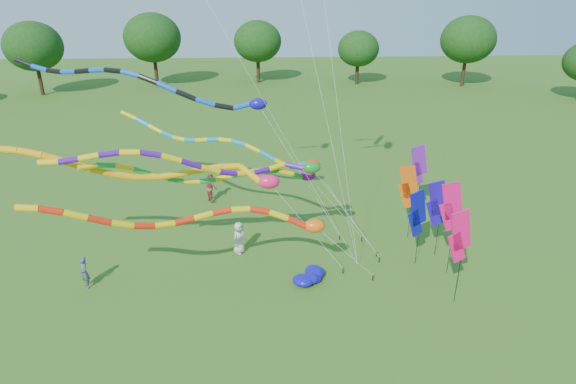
{
  "coord_description": "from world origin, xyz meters",
  "views": [
    {
      "loc": [
        -1.92,
        -16.11,
        12.95
      ],
      "look_at": [
        -0.99,
        2.75,
        4.8
      ],
      "focal_mm": 30.0,
      "sensor_mm": 36.0,
      "label": 1
    }
  ],
  "objects_px": {
    "tube_kite_red": "(216,220)",
    "tube_kite_orange": "(160,170)",
    "person_b": "(84,273)",
    "blue_nylon_heap": "(316,276)",
    "person_a": "(239,238)",
    "person_c": "(211,188)"
  },
  "relations": [
    {
      "from": "person_c",
      "to": "tube_kite_orange",
      "type": "bearing_deg",
      "value": 144.05
    },
    {
      "from": "person_b",
      "to": "person_c",
      "type": "relative_size",
      "value": 0.87
    },
    {
      "from": "person_b",
      "to": "blue_nylon_heap",
      "type": "bearing_deg",
      "value": 53.22
    },
    {
      "from": "tube_kite_red",
      "to": "person_b",
      "type": "relative_size",
      "value": 8.85
    },
    {
      "from": "blue_nylon_heap",
      "to": "person_c",
      "type": "distance_m",
      "value": 11.2
    },
    {
      "from": "person_a",
      "to": "person_b",
      "type": "distance_m",
      "value": 7.53
    },
    {
      "from": "person_a",
      "to": "person_b",
      "type": "xyz_separation_m",
      "value": [
        -6.97,
        -2.84,
        -0.08
      ]
    },
    {
      "from": "blue_nylon_heap",
      "to": "person_a",
      "type": "height_order",
      "value": "person_a"
    },
    {
      "from": "tube_kite_orange",
      "to": "person_a",
      "type": "height_order",
      "value": "tube_kite_orange"
    },
    {
      "from": "tube_kite_orange",
      "to": "person_a",
      "type": "xyz_separation_m",
      "value": [
        3.01,
        2.78,
        -4.85
      ]
    },
    {
      "from": "person_a",
      "to": "person_b",
      "type": "height_order",
      "value": "person_a"
    },
    {
      "from": "person_a",
      "to": "person_c",
      "type": "relative_size",
      "value": 0.96
    },
    {
      "from": "blue_nylon_heap",
      "to": "person_b",
      "type": "bearing_deg",
      "value": -179.8
    },
    {
      "from": "person_b",
      "to": "person_c",
      "type": "distance_m",
      "value": 10.75
    },
    {
      "from": "person_a",
      "to": "tube_kite_orange",
      "type": "bearing_deg",
      "value": 170.06
    },
    {
      "from": "tube_kite_red",
      "to": "person_c",
      "type": "bearing_deg",
      "value": 89.48
    },
    {
      "from": "blue_nylon_heap",
      "to": "person_a",
      "type": "distance_m",
      "value": 4.71
    },
    {
      "from": "tube_kite_orange",
      "to": "person_b",
      "type": "xyz_separation_m",
      "value": [
        -3.97,
        -0.06,
        -4.93
      ]
    },
    {
      "from": "blue_nylon_heap",
      "to": "person_c",
      "type": "height_order",
      "value": "person_c"
    },
    {
      "from": "person_a",
      "to": "person_c",
      "type": "xyz_separation_m",
      "value": [
        -2.1,
        6.74,
        0.04
      ]
    },
    {
      "from": "tube_kite_red",
      "to": "tube_kite_orange",
      "type": "bearing_deg",
      "value": 145.59
    },
    {
      "from": "blue_nylon_heap",
      "to": "person_a",
      "type": "xyz_separation_m",
      "value": [
        -3.73,
        2.8,
        0.65
      ]
    }
  ]
}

